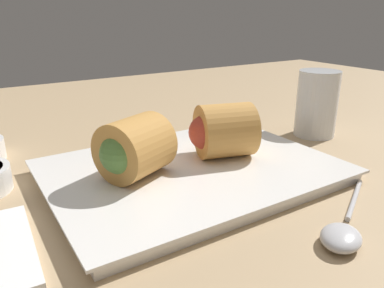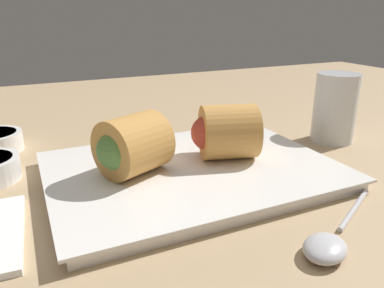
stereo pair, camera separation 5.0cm
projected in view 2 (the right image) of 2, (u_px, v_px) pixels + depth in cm
name	position (u px, v px, depth cm)	size (l,w,h in cm)	color
table_surface	(218.00, 186.00, 43.24)	(180.00, 140.00, 2.00)	tan
serving_plate	(192.00, 171.00, 42.83)	(31.74, 23.37, 1.50)	white
roll_front_left	(225.00, 132.00, 43.75)	(8.12, 7.90, 6.39)	#D19347
roll_front_right	(130.00, 146.00, 39.28)	(8.39, 8.42, 6.39)	#D19347
spoon	(328.00, 243.00, 29.72)	(14.35, 8.91, 1.46)	silver
drinking_glass	(335.00, 108.00, 53.57)	(6.02, 6.02, 9.83)	silver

